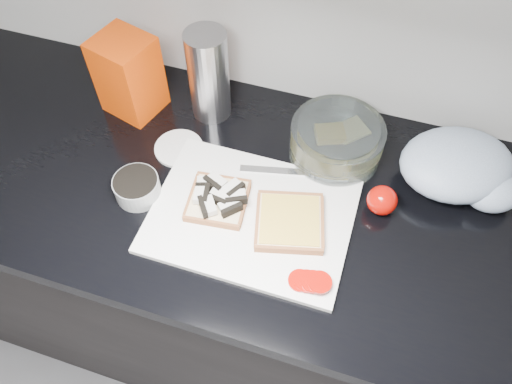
# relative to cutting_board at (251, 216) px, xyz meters

# --- Properties ---
(base_cabinet) EXTENTS (3.50, 0.60, 0.86)m
(base_cabinet) POSITION_rel_cutting_board_xyz_m (0.04, 0.07, -0.48)
(base_cabinet) COLOR black
(base_cabinet) RESTS_ON ground
(countertop) EXTENTS (3.50, 0.64, 0.04)m
(countertop) POSITION_rel_cutting_board_xyz_m (0.04, 0.07, -0.03)
(countertop) COLOR black
(countertop) RESTS_ON base_cabinet
(cutting_board) EXTENTS (0.40, 0.30, 0.01)m
(cutting_board) POSITION_rel_cutting_board_xyz_m (0.00, 0.00, 0.00)
(cutting_board) COLOR white
(cutting_board) RESTS_ON countertop
(bread_left) EXTENTS (0.13, 0.13, 0.04)m
(bread_left) POSITION_rel_cutting_board_xyz_m (-0.07, 0.01, 0.02)
(bread_left) COLOR beige
(bread_left) RESTS_ON cutting_board
(bread_right) EXTENTS (0.17, 0.17, 0.02)m
(bread_right) POSITION_rel_cutting_board_xyz_m (0.08, 0.00, 0.02)
(bread_right) COLOR beige
(bread_right) RESTS_ON cutting_board
(tomato_slices) EXTENTS (0.09, 0.06, 0.02)m
(tomato_slices) POSITION_rel_cutting_board_xyz_m (0.15, -0.11, 0.01)
(tomato_slices) COLOR #B60B04
(tomato_slices) RESTS_ON cutting_board
(knife) EXTENTS (0.22, 0.06, 0.01)m
(knife) POSITION_rel_cutting_board_xyz_m (0.08, 0.14, 0.01)
(knife) COLOR silver
(knife) RESTS_ON cutting_board
(seed_tub) EXTENTS (0.09, 0.09, 0.05)m
(seed_tub) POSITION_rel_cutting_board_xyz_m (-0.24, -0.02, 0.02)
(seed_tub) COLOR gray
(seed_tub) RESTS_ON countertop
(tub_lid) EXTENTS (0.13, 0.13, 0.01)m
(tub_lid) POSITION_rel_cutting_board_xyz_m (-0.21, 0.12, -0.00)
(tub_lid) COLOR silver
(tub_lid) RESTS_ON countertop
(glass_bowl) EXTENTS (0.20, 0.20, 0.08)m
(glass_bowl) POSITION_rel_cutting_board_xyz_m (0.12, 0.22, 0.04)
(glass_bowl) COLOR silver
(glass_bowl) RESTS_ON countertop
(bread_bag) EXTENTS (0.15, 0.14, 0.19)m
(bread_bag) POSITION_rel_cutting_board_xyz_m (-0.36, 0.22, 0.09)
(bread_bag) COLOR red
(bread_bag) RESTS_ON countertop
(steel_canister) EXTENTS (0.09, 0.09, 0.22)m
(steel_canister) POSITION_rel_cutting_board_xyz_m (-0.18, 0.26, 0.10)
(steel_canister) COLOR #A5A5A9
(steel_canister) RESTS_ON countertop
(grocery_bag) EXTENTS (0.30, 0.27, 0.10)m
(grocery_bag) POSITION_rel_cutting_board_xyz_m (0.38, 0.22, 0.04)
(grocery_bag) COLOR silver
(grocery_bag) RESTS_ON countertop
(whole_tomatoes) EXTENTS (0.06, 0.06, 0.06)m
(whole_tomatoes) POSITION_rel_cutting_board_xyz_m (0.24, 0.10, 0.02)
(whole_tomatoes) COLOR #B60B04
(whole_tomatoes) RESTS_ON countertop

